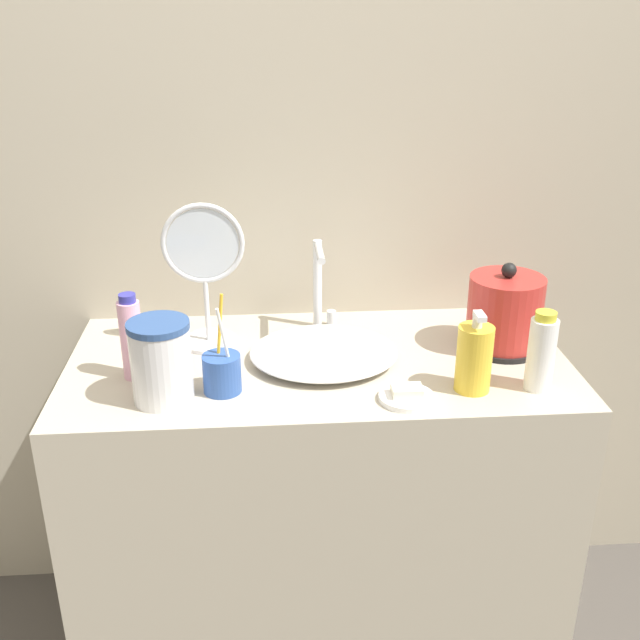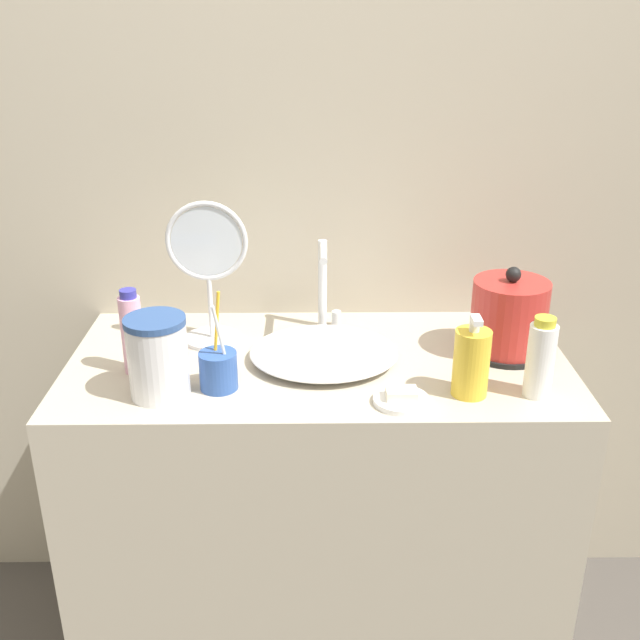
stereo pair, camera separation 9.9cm
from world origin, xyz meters
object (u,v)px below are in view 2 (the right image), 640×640
Objects in this scene: toothbrush_cup at (218,369)px; lotion_bottle at (471,362)px; electric_kettle at (509,320)px; shampoo_bottle at (132,333)px; vanity_mirror at (208,268)px; faucet at (325,281)px; mouthwash_bottle at (541,359)px; water_pitcher at (158,357)px.

toothbrush_cup reaches higher than lotion_bottle.
electric_kettle is 1.09× the size of shampoo_bottle.
toothbrush_cup is at bearing -79.77° from vanity_mirror.
faucet is 1.05× the size of toothbrush_cup.
mouthwash_bottle is at bearing -38.42° from faucet.
water_pitcher is at bearing 179.56° from lotion_bottle.
shampoo_bottle is (-0.85, -0.09, 0.01)m from electric_kettle.
vanity_mirror is 1.98× the size of water_pitcher.
toothbrush_cup is 1.23× the size of water_pitcher.
water_pitcher is (0.08, -0.11, -0.01)m from shampoo_bottle.
lotion_bottle reaches higher than mouthwash_bottle.
mouthwash_bottle is at bearing -3.20° from toothbrush_cup.
lotion_bottle is 0.65m from water_pitcher.
electric_kettle is 0.21m from mouthwash_bottle.
faucet reaches higher than toothbrush_cup.
lotion_bottle is (-0.13, -0.20, -0.01)m from electric_kettle.
vanity_mirror reaches higher than faucet.
mouthwash_bottle is 0.79m from water_pitcher.
shampoo_bottle is 0.87m from mouthwash_bottle.
vanity_mirror is (-0.71, 0.28, 0.10)m from mouthwash_bottle.
toothbrush_cup is at bearing 176.80° from mouthwash_bottle.
mouthwash_bottle is at bearing -21.46° from vanity_mirror.
shampoo_bottle is at bearing -174.03° from electric_kettle.
vanity_mirror is at bearing 173.89° from electric_kettle.
lotion_bottle is 0.65m from vanity_mirror.
lotion_bottle is 0.14m from mouthwash_bottle.
water_pitcher is at bearing -166.96° from toothbrush_cup.
mouthwash_bottle reaches higher than water_pitcher.
faucet is 1.07× the size of electric_kettle.
electric_kettle is 0.85m from shampoo_bottle.
lotion_bottle is 1.03× the size of water_pitcher.
lotion_bottle is 0.73m from shampoo_bottle.
vanity_mirror is (-0.70, 0.07, 0.10)m from electric_kettle.
lotion_bottle is at bearing -49.06° from faucet.
shampoo_bottle is 0.13m from water_pitcher.
toothbrush_cup is 0.22m from shampoo_bottle.
lotion_bottle is 1.03× the size of mouthwash_bottle.
mouthwash_bottle is at bearing -85.57° from electric_kettle.
shampoo_bottle is 0.24m from vanity_mirror.
electric_kettle is 1.21× the size of water_pitcher.
electric_kettle reaches higher than shampoo_bottle.
electric_kettle is (0.42, -0.14, -0.04)m from faucet.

